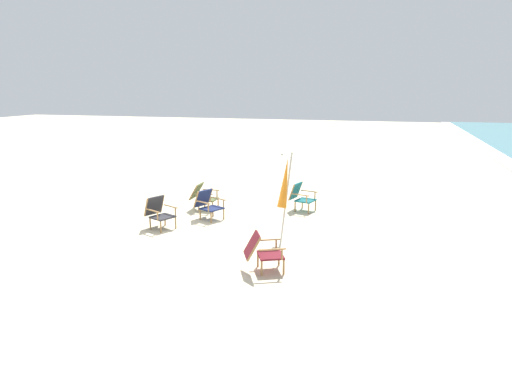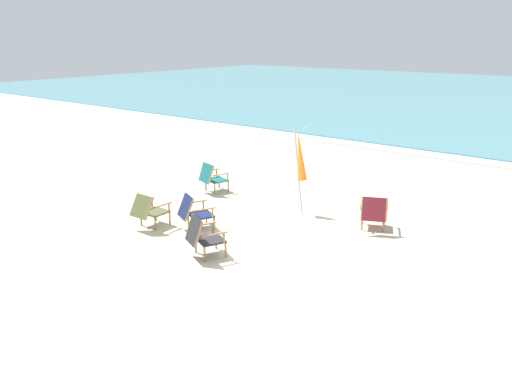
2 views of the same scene
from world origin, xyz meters
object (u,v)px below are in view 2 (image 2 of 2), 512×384
object	(u,v)px
beach_chair_front_right	(374,212)
beach_chair_front_left	(149,210)
beach_chair_far_center	(212,177)
umbrella_furled_orange	(300,157)
beach_chair_mid_center	(203,236)
beach_chair_back_left	(194,211)

from	to	relation	value
beach_chair_front_right	beach_chair_front_left	xyz separation A→B (m)	(-3.99, -2.89, -0.00)
beach_chair_front_right	beach_chair_far_center	bearing A→B (deg)	-178.87
umbrella_furled_orange	beach_chair_mid_center	bearing A→B (deg)	-90.86
beach_chair_front_right	beach_chair_mid_center	world-z (taller)	beach_chair_mid_center
beach_chair_mid_center	beach_chair_back_left	bearing A→B (deg)	141.29
beach_chair_front_left	umbrella_furled_orange	bearing A→B (deg)	54.79
beach_chair_front_left	beach_chair_mid_center	world-z (taller)	beach_chair_mid_center
beach_chair_front_left	beach_chair_front_right	bearing A→B (deg)	35.91
beach_chair_front_right	beach_chair_mid_center	bearing A→B (deg)	-121.27
beach_chair_back_left	beach_chair_front_right	distance (m)	3.91
beach_chair_mid_center	beach_chair_far_center	bearing A→B (deg)	130.11
beach_chair_far_center	beach_chair_mid_center	bearing A→B (deg)	-49.89
beach_chair_front_right	beach_chair_mid_center	xyz separation A→B (m)	(-1.99, -3.28, 0.01)
beach_chair_far_center	beach_chair_back_left	bearing A→B (deg)	-55.64
beach_chair_back_left	beach_chair_front_left	distance (m)	1.02
beach_chair_mid_center	umbrella_furled_orange	bearing A→B (deg)	89.14
beach_chair_front_left	beach_chair_far_center	world-z (taller)	beach_chair_far_center
beach_chair_mid_center	umbrella_furled_orange	size ratio (longest dim) A/B	0.41
beach_chair_back_left	umbrella_furled_orange	size ratio (longest dim) A/B	0.42
beach_chair_back_left	beach_chair_mid_center	size ratio (longest dim) A/B	1.04
beach_chair_front_left	beach_chair_far_center	size ratio (longest dim) A/B	0.96
beach_chair_back_left	beach_chair_front_right	xyz separation A→B (m)	(3.11, 2.38, -0.01)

